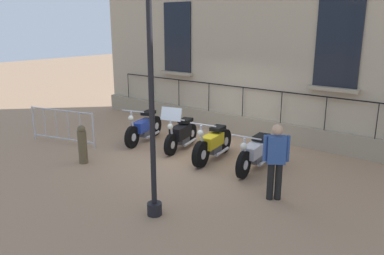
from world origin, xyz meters
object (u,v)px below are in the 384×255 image
object	(u,v)px
motorcycle_black	(181,134)
motorcycle_blue	(144,128)
motorcycle_yellow	(213,144)
motorcycle_silver	(256,153)
lamppost	(149,11)
pedestrian_standing	(276,158)
bollard	(82,144)
crowd_barrier	(62,125)

from	to	relation	value
motorcycle_black	motorcycle_blue	bearing A→B (deg)	-84.48
motorcycle_yellow	motorcycle_silver	xyz separation A→B (m)	(-0.10, 1.22, 0.00)
lamppost	motorcycle_blue	bearing A→B (deg)	-132.54
motorcycle_yellow	motorcycle_silver	world-z (taller)	motorcycle_yellow
pedestrian_standing	motorcycle_yellow	bearing A→B (deg)	-116.40
motorcycle_silver	motorcycle_black	bearing A→B (deg)	-91.06
motorcycle_black	pedestrian_standing	bearing A→B (deg)	69.75
lamppost	bollard	xyz separation A→B (m)	(-0.89, -3.39, -3.19)
crowd_barrier	pedestrian_standing	world-z (taller)	pedestrian_standing
motorcycle_blue	motorcycle_silver	bearing A→B (deg)	91.30
motorcycle_blue	motorcycle_silver	size ratio (longest dim) A/B	0.96
motorcycle_yellow	motorcycle_silver	size ratio (longest dim) A/B	0.96
pedestrian_standing	motorcycle_blue	bearing A→B (deg)	-103.56
motorcycle_silver	bollard	bearing A→B (deg)	-57.10
motorcycle_black	pedestrian_standing	distance (m)	3.86
motorcycle_blue	crowd_barrier	distance (m)	2.43
crowd_barrier	bollard	bearing A→B (deg)	70.59
motorcycle_black	motorcycle_yellow	world-z (taller)	motorcycle_black
motorcycle_blue	pedestrian_standing	size ratio (longest dim) A/B	1.24
crowd_barrier	motorcycle_blue	bearing A→B (deg)	132.99
motorcycle_black	motorcycle_silver	world-z (taller)	motorcycle_black
pedestrian_standing	crowd_barrier	bearing A→B (deg)	-86.11
motorcycle_black	crowd_barrier	distance (m)	3.60
motorcycle_yellow	motorcycle_blue	bearing A→B (deg)	-90.38
crowd_barrier	pedestrian_standing	size ratio (longest dim) A/B	1.39
bollard	pedestrian_standing	xyz separation A→B (m)	(-1.12, 4.85, 0.39)
crowd_barrier	pedestrian_standing	xyz separation A→B (m)	(-0.46, 6.73, 0.33)
lamppost	motorcycle_yellow	bearing A→B (deg)	-164.03
motorcycle_black	pedestrian_standing	world-z (taller)	pedestrian_standing
motorcycle_yellow	lamppost	world-z (taller)	lamppost
motorcycle_yellow	lamppost	size ratio (longest dim) A/B	0.43
lamppost	pedestrian_standing	world-z (taller)	lamppost
lamppost	motorcycle_silver	bearing A→B (deg)	174.60
motorcycle_yellow	motorcycle_silver	distance (m)	1.23
motorcycle_yellow	pedestrian_standing	world-z (taller)	pedestrian_standing
motorcycle_silver	crowd_barrier	bearing A→B (deg)	-72.69
motorcycle_silver	crowd_barrier	distance (m)	5.84
motorcycle_silver	lamppost	distance (m)	4.65
motorcycle_blue	motorcycle_yellow	world-z (taller)	motorcycle_yellow
motorcycle_silver	crowd_barrier	world-z (taller)	crowd_barrier
motorcycle_black	bollard	bearing A→B (deg)	-27.29
lamppost	pedestrian_standing	distance (m)	3.74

